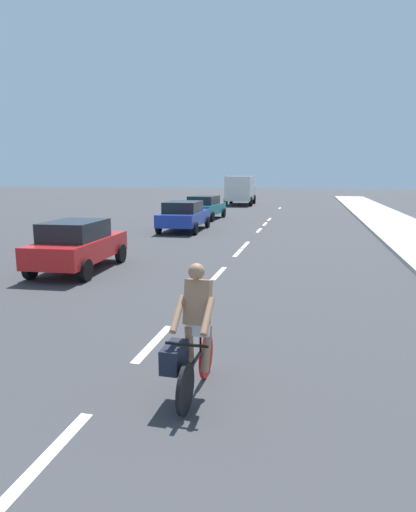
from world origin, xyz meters
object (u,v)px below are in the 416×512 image
cyclist (192,336)px  parked_car_red (78,244)px  parked_car_teal (205,207)px  parked_car_blue (184,215)px  delivery_truck (240,190)px

cyclist → parked_car_red: (-5.51, 6.82, 0.01)m
cyclist → parked_car_teal: size_ratio=0.40×
parked_car_blue → parked_car_teal: same height
parked_car_red → delivery_truck: (0.20, 31.35, 0.67)m
parked_car_blue → cyclist: bearing=-75.2°
parked_car_red → parked_car_teal: size_ratio=0.91×
parked_car_blue → parked_car_teal: size_ratio=1.01×
delivery_truck → cyclist: bearing=-84.4°
cyclist → parked_car_teal: (-5.43, 23.40, 0.01)m
parked_car_red → parked_car_blue: 10.30m
cyclist → parked_car_teal: 24.02m
parked_car_red → parked_car_blue: size_ratio=0.90×
cyclist → parked_car_teal: cyclist is taller
parked_car_red → parked_car_blue: bearing=84.1°
parked_car_blue → delivery_truck: 21.07m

